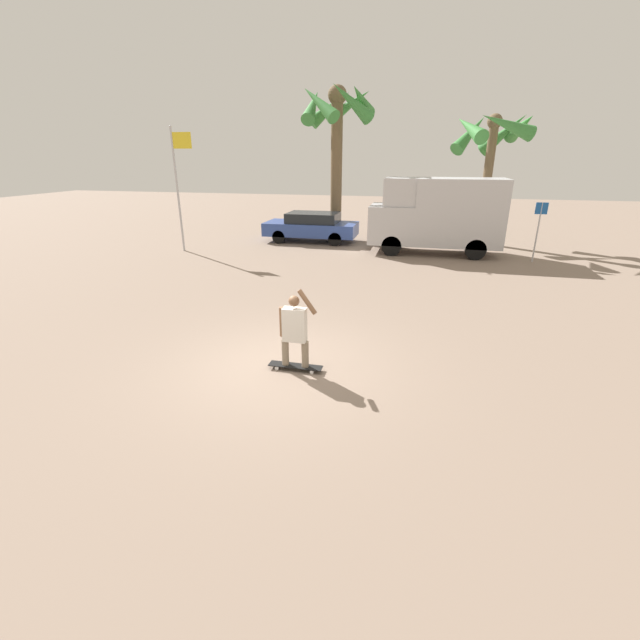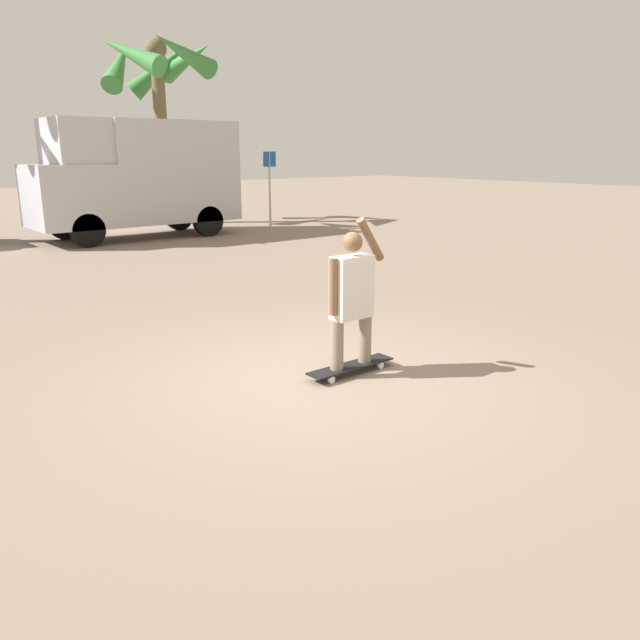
{
  "view_description": "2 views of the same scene",
  "coord_description": "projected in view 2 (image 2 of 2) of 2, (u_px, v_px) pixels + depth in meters",
  "views": [
    {
      "loc": [
        2.58,
        -7.27,
        3.94
      ],
      "look_at": [
        0.68,
        0.76,
        0.78
      ],
      "focal_mm": 24.0,
      "sensor_mm": 36.0,
      "label": 1
    },
    {
      "loc": [
        -3.89,
        -4.78,
        2.33
      ],
      "look_at": [
        0.44,
        0.57,
        0.46
      ],
      "focal_mm": 35.0,
      "sensor_mm": 36.0,
      "label": 2
    }
  ],
  "objects": [
    {
      "name": "street_sign",
      "position": [
        270.0,
        180.0,
        18.68
      ],
      "size": [
        0.44,
        0.06,
        2.31
      ],
      "color": "#B7B7BC",
      "rests_on": "ground_plane"
    },
    {
      "name": "camper_van",
      "position": [
        138.0,
        175.0,
        16.91
      ],
      "size": [
        5.45,
        2.07,
        3.12
      ],
      "color": "black",
      "rests_on": "ground_plane"
    },
    {
      "name": "skateboard",
      "position": [
        351.0,
        367.0,
        6.73
      ],
      "size": [
        1.07,
        0.24,
        0.09
      ],
      "color": "black",
      "rests_on": "ground_plane"
    },
    {
      "name": "ground_plane",
      "position": [
        321.0,
        380.0,
        6.56
      ],
      "size": [
        80.0,
        80.0,
        0.0
      ],
      "primitive_type": "plane",
      "color": "gray"
    },
    {
      "name": "person_skateboarder",
      "position": [
        352.0,
        293.0,
        6.51
      ],
      "size": [
        0.74,
        0.22,
        1.58
      ],
      "color": "gray",
      "rests_on": "skateboard"
    },
    {
      "name": "palm_tree_near_van",
      "position": [
        157.0,
        71.0,
        19.64
      ],
      "size": [
        3.61,
        3.68,
        5.95
      ],
      "color": "brown",
      "rests_on": "ground_plane"
    }
  ]
}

